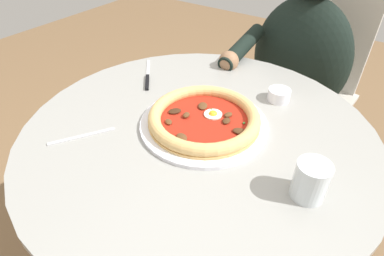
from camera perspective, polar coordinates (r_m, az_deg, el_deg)
name	(u,v)px	position (r m, az deg, el deg)	size (l,w,h in m)	color
dining_table	(197,173)	(0.92, 1.01, -8.25)	(0.92, 0.92, 0.73)	#999993
pizza_on_plate	(204,119)	(0.81, 2.22, 1.64)	(0.33, 0.33, 0.04)	white
water_glass	(310,182)	(0.66, 20.81, -9.30)	(0.07, 0.07, 0.08)	silver
steak_knife	(147,78)	(1.04, -8.17, 9.04)	(0.17, 0.14, 0.01)	silver
ramekin_capers	(279,94)	(0.94, 15.68, 5.94)	(0.06, 0.06, 0.03)	white
fork_utensil	(82,136)	(0.83, -19.52, -1.42)	(0.14, 0.10, 0.00)	#BCBCC1
diner_person	(290,101)	(1.42, 17.46, 4.80)	(0.49, 0.41, 1.10)	#282833
cafe_chair_diner	(307,77)	(1.52, 20.32, 8.75)	(0.47, 0.47, 0.91)	beige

